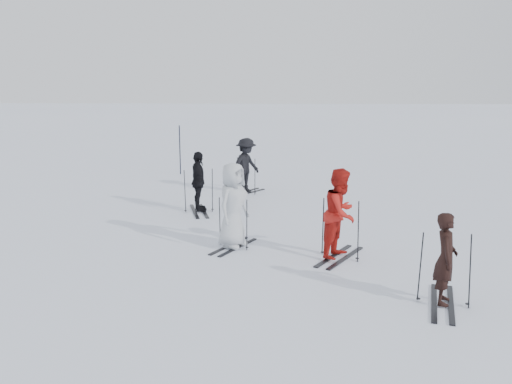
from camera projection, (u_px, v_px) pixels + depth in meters
ground at (255, 243)px, 13.29m from camera, size 120.00×120.00×0.00m
skier_near_dark at (446, 260)px, 9.61m from camera, size 0.52×0.66×1.58m
skier_red at (341, 214)px, 12.03m from camera, size 1.09×1.17×1.91m
skier_grey at (233, 206)px, 12.76m from camera, size 0.98×1.11×1.91m
skier_uphill_left at (199, 182)px, 16.07m from camera, size 0.64×1.06×1.70m
skier_uphill_far at (246, 166)px, 18.62m from camera, size 1.21×1.32×1.78m
skis_near_dark at (445, 268)px, 9.64m from camera, size 1.98×1.38×1.31m
skis_red at (340, 228)px, 12.09m from camera, size 2.05×1.74×1.32m
skis_grey at (233, 222)px, 12.84m from camera, size 1.82×1.51×1.17m
skis_uphill_left at (199, 190)px, 16.12m from camera, size 1.91×1.31×1.27m
skis_uphill_far at (246, 175)px, 18.68m from camera, size 1.84×1.67×1.20m
piste_marker at (180, 150)px, 22.05m from camera, size 0.06×0.06×1.90m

